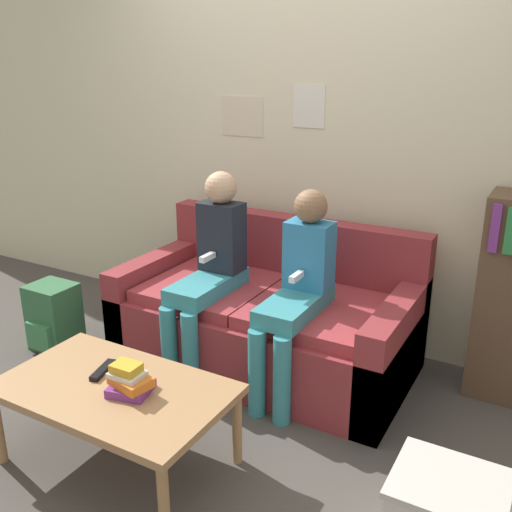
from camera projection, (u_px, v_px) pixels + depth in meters
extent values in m
plane|color=#4C4742|center=(216.00, 407.00, 2.97)|extent=(10.00, 10.00, 0.00)
cube|color=beige|center=(310.00, 132.00, 3.44)|extent=(8.00, 0.06, 2.60)
cube|color=beige|center=(242.00, 116.00, 3.60)|extent=(0.30, 0.00, 0.25)
cube|color=white|center=(309.00, 106.00, 3.36)|extent=(0.20, 0.00, 0.25)
cube|color=maroon|center=(264.00, 333.00, 3.33)|extent=(1.67, 0.88, 0.40)
cube|color=maroon|center=(294.00, 250.00, 3.50)|extent=(1.67, 0.14, 0.41)
cube|color=maroon|center=(160.00, 295.00, 3.66)|extent=(0.14, 0.88, 0.56)
cube|color=maroon|center=(394.00, 352.00, 2.95)|extent=(0.14, 0.88, 0.56)
cube|color=#A1343A|center=(211.00, 287.00, 3.38)|extent=(0.68, 0.72, 0.07)
cube|color=#A1343A|center=(317.00, 311.00, 3.07)|extent=(0.68, 0.72, 0.07)
cube|color=#AD7F51|center=(114.00, 390.00, 2.45)|extent=(1.00, 0.60, 0.04)
cylinder|color=#AD7F51|center=(164.00, 503.00, 2.08)|extent=(0.04, 0.04, 0.35)
cylinder|color=#AD7F51|center=(84.00, 374.00, 2.94)|extent=(0.04, 0.04, 0.35)
cylinder|color=#AD7F51|center=(237.00, 428.00, 2.51)|extent=(0.04, 0.04, 0.35)
cylinder|color=teal|center=(169.00, 347.00, 3.09)|extent=(0.09, 0.09, 0.47)
cylinder|color=teal|center=(190.00, 354.00, 3.02)|extent=(0.09, 0.09, 0.47)
cube|color=teal|center=(207.00, 285.00, 3.19)|extent=(0.23, 0.54, 0.09)
cube|color=#1E232D|center=(222.00, 237.00, 3.25)|extent=(0.24, 0.16, 0.40)
sphere|color=tan|center=(221.00, 188.00, 3.15)|extent=(0.18, 0.18, 0.18)
cube|color=white|center=(207.00, 257.00, 3.15)|extent=(0.03, 0.12, 0.03)
cylinder|color=teal|center=(257.00, 373.00, 2.84)|extent=(0.09, 0.09, 0.47)
cylinder|color=teal|center=(282.00, 381.00, 2.77)|extent=(0.09, 0.09, 0.47)
cube|color=teal|center=(295.00, 305.00, 2.94)|extent=(0.23, 0.54, 0.09)
cube|color=teal|center=(309.00, 255.00, 3.00)|extent=(0.24, 0.16, 0.36)
sphere|color=#8C6647|center=(311.00, 206.00, 2.91)|extent=(0.17, 0.17, 0.17)
cube|color=white|center=(297.00, 277.00, 2.90)|extent=(0.03, 0.12, 0.03)
cube|color=black|center=(103.00, 370.00, 2.54)|extent=(0.08, 0.17, 0.02)
cube|color=#7A3389|center=(131.00, 388.00, 2.39)|extent=(0.20, 0.19, 0.04)
cube|color=orange|center=(131.00, 381.00, 2.37)|extent=(0.19, 0.15, 0.04)
cube|color=silver|center=(127.00, 374.00, 2.36)|extent=(0.14, 0.11, 0.02)
cube|color=gold|center=(126.00, 368.00, 2.36)|extent=(0.12, 0.09, 0.04)
cube|color=#7A3389|center=(495.00, 228.00, 2.72)|extent=(0.04, 0.02, 0.24)
cube|color=#2D8442|center=(511.00, 231.00, 2.69)|extent=(0.05, 0.02, 0.23)
cube|color=beige|center=(450.00, 484.00, 1.99)|extent=(0.40, 0.35, 0.02)
cube|color=#336B42|center=(54.00, 317.00, 3.52)|extent=(0.27, 0.24, 0.42)
cube|color=#3D804F|center=(39.00, 337.00, 3.44)|extent=(0.19, 0.03, 0.17)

